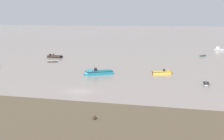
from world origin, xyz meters
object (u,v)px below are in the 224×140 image
object	(u,v)px
motorboat_moored_1	(164,73)
rowboat_moored_2	(206,84)
rowboat_moored_1	(203,56)
motorboat_moored_3	(53,57)
motorboat_moored_4	(95,73)
rowboat_moored_0	(53,62)
motorboat_moored_0	(219,50)

from	to	relation	value
motorboat_moored_1	rowboat_moored_2	world-z (taller)	motorboat_moored_1
rowboat_moored_1	rowboat_moored_2	size ratio (longest dim) A/B	1.08
motorboat_moored_3	motorboat_moored_4	bearing A→B (deg)	135.83
rowboat_moored_0	rowboat_moored_2	xyz separation A→B (m)	(41.48, -22.31, 0.01)
motorboat_moored_3	rowboat_moored_2	world-z (taller)	motorboat_moored_3
motorboat_moored_3	rowboat_moored_2	xyz separation A→B (m)	(46.32, -32.34, -0.11)
rowboat_moored_1	rowboat_moored_2	distance (m)	49.24
motorboat_moored_0	motorboat_moored_1	distance (m)	61.14
motorboat_moored_0	rowboat_moored_2	world-z (taller)	motorboat_moored_0
motorboat_moored_0	motorboat_moored_3	distance (m)	61.20
motorboat_moored_0	motorboat_moored_4	world-z (taller)	motorboat_moored_4
motorboat_moored_1	rowboat_moored_1	bearing A→B (deg)	54.35
rowboat_moored_0	rowboat_moored_1	xyz separation A→B (m)	(38.24, 26.83, 0.02)
motorboat_moored_3	rowboat_moored_2	size ratio (longest dim) A/B	1.67
motorboat_moored_1	motorboat_moored_4	distance (m)	15.00
motorboat_moored_0	motorboat_moored_1	world-z (taller)	motorboat_moored_0
motorboat_moored_3	motorboat_moored_1	bearing A→B (deg)	155.07
motorboat_moored_1	motorboat_moored_3	bearing A→B (deg)	122.64
motorboat_moored_0	rowboat_moored_2	bearing A→B (deg)	113.29
rowboat_moored_0	motorboat_moored_3	world-z (taller)	motorboat_moored_3
motorboat_moored_4	rowboat_moored_2	distance (m)	23.74
rowboat_moored_1	motorboat_moored_3	world-z (taller)	motorboat_moored_3
rowboat_moored_1	motorboat_moored_1	bearing A→B (deg)	-162.03
motorboat_moored_0	rowboat_moored_1	world-z (taller)	motorboat_moored_0
rowboat_moored_0	motorboat_moored_4	bearing A→B (deg)	99.20
motorboat_moored_1	rowboat_moored_2	distance (m)	13.96
rowboat_moored_2	rowboat_moored_1	bearing A→B (deg)	177.98
motorboat_moored_1	rowboat_moored_2	bearing A→B (deg)	-75.57
motorboat_moored_4	motorboat_moored_1	bearing A→B (deg)	162.85
rowboat_moored_1	motorboat_moored_4	xyz separation A→B (m)	(-19.95, -44.09, 0.17)
motorboat_moored_4	rowboat_moored_2	xyz separation A→B (m)	(23.19, -5.04, -0.17)
rowboat_moored_0	motorboat_moored_0	distance (m)	64.64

